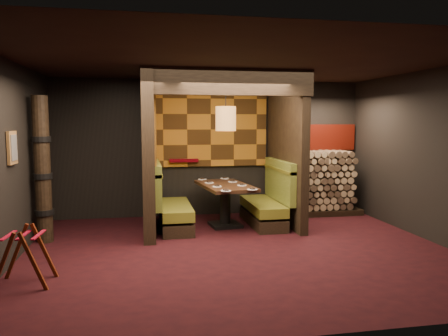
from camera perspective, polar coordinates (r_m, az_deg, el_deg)
floor at (r=6.84m, az=2.03°, el=-10.85°), size 6.50×5.50×0.02m
ceiling at (r=6.61m, az=2.12°, el=13.72°), size 6.50×5.50×0.02m
wall_back at (r=9.27m, az=-1.65°, el=2.62°), size 6.50×0.02×2.85m
wall_front at (r=3.94m, az=10.88°, el=-2.12°), size 6.50×0.02×2.85m
wall_left at (r=6.67m, az=-26.43°, el=0.66°), size 0.02×5.50×2.85m
wall_right at (r=7.94m, az=25.69°, el=1.46°), size 0.02×5.50×2.85m
partition_left at (r=8.06m, az=-9.95°, el=2.02°), size 0.20×2.20×2.85m
partition_right at (r=8.55m, az=8.10°, el=2.28°), size 0.15×2.10×2.85m
header_beam at (r=7.25m, az=0.69°, el=11.20°), size 2.85×0.18×0.44m
tapa_back_panel at (r=9.21m, az=-1.76°, el=5.06°), size 2.40×0.06×1.55m
tapa_side_panel at (r=8.22m, az=-9.18°, el=5.07°), size 0.04×1.85×1.45m
lacquer_shelf at (r=9.11m, az=-5.27°, el=0.99°), size 0.60×0.12×0.07m
booth_bench_left at (r=8.20m, az=-7.10°, el=-5.09°), size 0.68×1.60×1.14m
booth_bench_right at (r=8.52m, az=5.75°, el=-4.65°), size 0.68×1.60×1.14m
dining_table at (r=8.26m, az=0.16°, el=-3.76°), size 1.01×1.62×0.81m
place_settings at (r=8.23m, az=0.16°, el=-2.07°), size 0.85×1.80×0.03m
pendant_lamp at (r=8.09m, az=0.23°, el=6.46°), size 0.38×0.38×1.04m
framed_picture at (r=6.74m, az=-25.92°, el=2.40°), size 0.05×0.36×0.46m
luggage_rack at (r=5.93m, az=-24.61°, el=-10.20°), size 0.72×0.53×0.75m
totem_column at (r=7.70m, az=-22.62°, el=-0.32°), size 0.31×0.31×2.40m
firewood_stack at (r=9.58m, az=12.39°, el=-1.88°), size 1.73×0.70×1.36m
mosaic_header at (r=9.80m, az=11.76°, el=3.95°), size 1.83×0.10×0.56m
bay_front_post at (r=8.83m, az=8.12°, el=2.39°), size 0.08×0.08×2.85m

